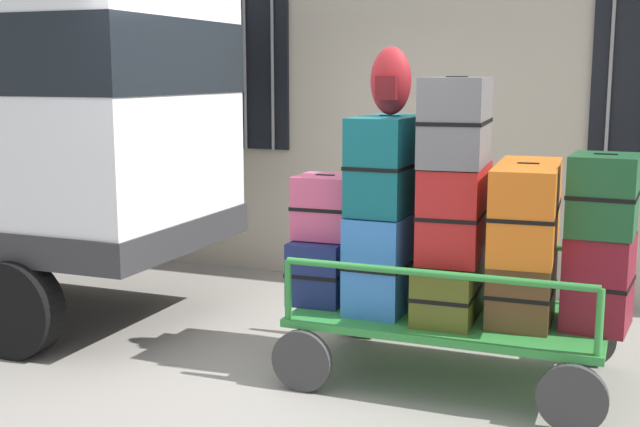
{
  "coord_description": "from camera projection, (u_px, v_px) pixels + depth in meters",
  "views": [
    {
      "loc": [
        2.06,
        -4.94,
        1.99
      ],
      "look_at": [
        0.02,
        0.17,
        1.05
      ],
      "focal_mm": 45.9,
      "sensor_mm": 36.0,
      "label": 1
    }
  ],
  "objects": [
    {
      "name": "suitcase_midright_middle",
      "position": [
        526.0,
        209.0,
        5.09
      ],
      "size": [
        0.44,
        1.01,
        0.58
      ],
      "color": "orange",
      "rests_on": "suitcase_midright_bottom"
    },
    {
      "name": "suitcase_center_middle",
      "position": [
        455.0,
        211.0,
        5.27
      ],
      "size": [
        0.42,
        0.78,
        0.6
      ],
      "color": "#B21E1E",
      "rests_on": "suitcase_center_bottom"
    },
    {
      "name": "suitcase_right_middle",
      "position": [
        604.0,
        195.0,
        4.89
      ],
      "size": [
        0.41,
        0.5,
        0.49
      ],
      "color": "#194C28",
      "rests_on": "suitcase_right_bottom"
    },
    {
      "name": "suitcase_left_middle",
      "position": [
        325.0,
        206.0,
        5.59
      ],
      "size": [
        0.4,
        0.4,
        0.44
      ],
      "color": "#CC4C72",
      "rests_on": "suitcase_left_bottom"
    },
    {
      "name": "cart_railing",
      "position": [
        453.0,
        264.0,
        5.29
      ],
      "size": [
        1.92,
        1.07,
        0.4
      ],
      "color": "#2D8438",
      "rests_on": "luggage_cart"
    },
    {
      "name": "suitcase_right_bottom",
      "position": [
        599.0,
        281.0,
        4.99
      ],
      "size": [
        0.43,
        0.49,
        0.59
      ],
      "color": "maroon",
      "rests_on": "luggage_cart"
    },
    {
      "name": "luggage_cart",
      "position": [
        451.0,
        325.0,
        5.36
      ],
      "size": [
        2.04,
        1.21,
        0.45
      ],
      "color": "#2D8438",
      "rests_on": "ground"
    },
    {
      "name": "suitcase_midright_bottom",
      "position": [
        522.0,
        289.0,
        5.12
      ],
      "size": [
        0.4,
        0.58,
        0.43
      ],
      "color": "brown",
      "rests_on": "luggage_cart"
    },
    {
      "name": "suitcase_midleft_bottom",
      "position": [
        385.0,
        260.0,
        5.43
      ],
      "size": [
        0.39,
        0.69,
        0.64
      ],
      "color": "#3372C6",
      "rests_on": "luggage_cart"
    },
    {
      "name": "suitcase_center_bottom",
      "position": [
        453.0,
        285.0,
        5.34
      ],
      "size": [
        0.4,
        0.94,
        0.37
      ],
      "color": "#4C5119",
      "rests_on": "luggage_cart"
    },
    {
      "name": "suitcase_midleft_middle",
      "position": [
        389.0,
        164.0,
        5.38
      ],
      "size": [
        0.39,
        0.78,
        0.63
      ],
      "color": "#0F5960",
      "rests_on": "suitcase_midleft_bottom"
    },
    {
      "name": "suitcase_left_bottom",
      "position": [
        325.0,
        268.0,
        5.66
      ],
      "size": [
        0.39,
        0.62,
        0.43
      ],
      "color": "navy",
      "rests_on": "luggage_cart"
    },
    {
      "name": "backpack",
      "position": [
        391.0,
        81.0,
        5.3
      ],
      "size": [
        0.27,
        0.22,
        0.44
      ],
      "color": "maroon",
      "rests_on": "suitcase_midleft_middle"
    },
    {
      "name": "suitcase_center_top",
      "position": [
        456.0,
        122.0,
        5.12
      ],
      "size": [
        0.44,
        0.71,
        0.56
      ],
      "color": "slate",
      "rests_on": "suitcase_center_middle"
    },
    {
      "name": "ground_plane",
      "position": [
        308.0,
        367.0,
        5.61
      ],
      "size": [
        40.0,
        40.0,
        0.0
      ],
      "primitive_type": "plane",
      "color": "gray"
    },
    {
      "name": "building_wall",
      "position": [
        414.0,
        18.0,
        7.54
      ],
      "size": [
        12.0,
        0.38,
        5.0
      ],
      "color": "#BCB29E",
      "rests_on": "ground"
    }
  ]
}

